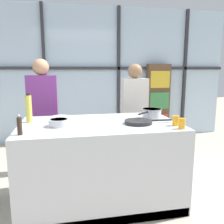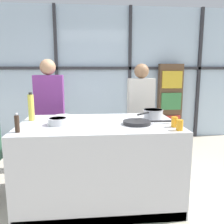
# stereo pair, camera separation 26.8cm
# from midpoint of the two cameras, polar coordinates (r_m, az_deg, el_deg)

# --- Properties ---
(ground_plane) EXTENTS (18.00, 18.00, 0.00)m
(ground_plane) POSITION_cam_midpoint_polar(r_m,az_deg,el_deg) (3.01, -0.34, -20.02)
(ground_plane) COLOR #BCB29E
(back_window_wall) EXTENTS (6.40, 0.10, 2.80)m
(back_window_wall) POSITION_cam_midpoint_polar(r_m,az_deg,el_deg) (5.09, -2.92, 8.97)
(back_window_wall) COLOR silver
(back_window_wall) RESTS_ON ground_plane
(bookshelf) EXTENTS (0.51, 0.19, 1.63)m
(bookshelf) POSITION_cam_midpoint_polar(r_m,az_deg,el_deg) (5.29, 15.15, 2.28)
(bookshelf) COLOR brown
(bookshelf) RESTS_ON ground_plane
(demo_island) EXTENTS (1.75, 1.05, 0.92)m
(demo_island) POSITION_cam_midpoint_polar(r_m,az_deg,el_deg) (2.80, -0.32, -11.85)
(demo_island) COLOR silver
(demo_island) RESTS_ON ground_plane
(spectator_far_left) EXTENTS (0.43, 0.23, 1.66)m
(spectator_far_left) POSITION_cam_midpoint_polar(r_m,az_deg,el_deg) (3.66, -12.77, 1.08)
(spectator_far_left) COLOR black
(spectator_far_left) RESTS_ON ground_plane
(spectator_center_left) EXTENTS (0.40, 0.22, 1.60)m
(spectator_center_left) POSITION_cam_midpoint_polar(r_m,az_deg,el_deg) (3.75, 8.96, 0.91)
(spectator_center_left) COLOR #232838
(spectator_center_left) RESTS_ON ground_plane
(frying_pan) EXTENTS (0.55, 0.30, 0.04)m
(frying_pan) POSITION_cam_midpoint_polar(r_m,az_deg,el_deg) (2.61, 9.09, -2.50)
(frying_pan) COLOR #232326
(frying_pan) RESTS_ON demo_island
(saucepan) EXTENTS (0.36, 0.34, 0.12)m
(saucepan) POSITION_cam_midpoint_polar(r_m,az_deg,el_deg) (2.90, 12.48, -0.49)
(saucepan) COLOR silver
(saucepan) RESTS_ON demo_island
(white_plate) EXTENTS (0.23, 0.23, 0.01)m
(white_plate) POSITION_cam_midpoint_polar(r_m,az_deg,el_deg) (3.05, -9.30, -0.96)
(white_plate) COLOR white
(white_plate) RESTS_ON demo_island
(mixing_bowl) EXTENTS (0.22, 0.22, 0.08)m
(mixing_bowl) POSITION_cam_midpoint_polar(r_m,az_deg,el_deg) (2.59, -10.04, -2.21)
(mixing_bowl) COLOR silver
(mixing_bowl) RESTS_ON demo_island
(oil_bottle) EXTENTS (0.07, 0.07, 0.33)m
(oil_bottle) POSITION_cam_midpoint_polar(r_m,az_deg,el_deg) (2.86, -16.40, 1.07)
(oil_bottle) COLOR #E0CC4C
(oil_bottle) RESTS_ON demo_island
(pepper_grinder) EXTENTS (0.04, 0.04, 0.19)m
(pepper_grinder) POSITION_cam_midpoint_polar(r_m,az_deg,el_deg) (2.36, -18.94, -2.66)
(pepper_grinder) COLOR #332319
(pepper_grinder) RESTS_ON demo_island
(juice_glass_near) EXTENTS (0.07, 0.07, 0.11)m
(juice_glass_near) POSITION_cam_midpoint_polar(r_m,az_deg,el_deg) (2.45, 19.00, -3.02)
(juice_glass_near) COLOR orange
(juice_glass_near) RESTS_ON demo_island
(juice_glass_far) EXTENTS (0.07, 0.07, 0.11)m
(juice_glass_far) POSITION_cam_midpoint_polar(r_m,az_deg,el_deg) (2.57, 17.72, -2.32)
(juice_glass_far) COLOR orange
(juice_glass_far) RESTS_ON demo_island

